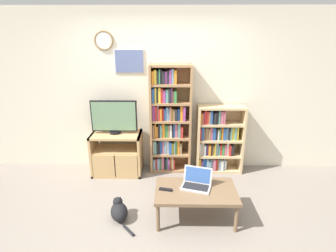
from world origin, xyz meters
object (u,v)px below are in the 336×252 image
(bookshelf_short, at_px, (217,140))
(laptop, at_px, (197,182))
(television, at_px, (114,117))
(remote_near_laptop, at_px, (166,189))
(coffee_table, at_px, (196,193))
(cat, at_px, (119,211))
(bookshelf_tall, at_px, (168,121))
(tv_stand, at_px, (117,153))

(bookshelf_short, height_order, laptop, bookshelf_short)
(television, relative_size, remote_near_laptop, 4.36)
(coffee_table, distance_m, cat, 0.98)
(television, xyz_separation_m, bookshelf_tall, (0.85, 0.10, -0.09))
(tv_stand, distance_m, bookshelf_tall, 1.00)
(remote_near_laptop, bearing_deg, coffee_table, 104.54)
(tv_stand, height_order, bookshelf_short, bookshelf_short)
(cat, bearing_deg, coffee_table, -17.01)
(bookshelf_tall, distance_m, cat, 1.62)
(bookshelf_short, distance_m, laptop, 1.27)
(laptop, relative_size, remote_near_laptop, 2.46)
(bookshelf_tall, distance_m, remote_near_laptop, 1.36)
(bookshelf_short, relative_size, laptop, 2.75)
(tv_stand, bearing_deg, cat, -78.28)
(television, height_order, laptop, television)
(tv_stand, relative_size, bookshelf_short, 0.71)
(laptop, bearing_deg, bookshelf_tall, 123.64)
(bookshelf_tall, distance_m, coffee_table, 1.41)
(tv_stand, relative_size, laptop, 1.95)
(remote_near_laptop, height_order, cat, remote_near_laptop)
(bookshelf_short, xyz_separation_m, coffee_table, (-0.45, -1.26, -0.20))
(television, bearing_deg, tv_stand, -63.77)
(coffee_table, distance_m, remote_near_laptop, 0.37)
(television, distance_m, remote_near_laptop, 1.55)
(tv_stand, relative_size, remote_near_laptop, 4.80)
(remote_near_laptop, bearing_deg, bookshelf_tall, -168.49)
(bookshelf_short, height_order, cat, bookshelf_short)
(coffee_table, bearing_deg, cat, -177.41)
(laptop, bearing_deg, cat, -156.27)
(tv_stand, relative_size, television, 1.10)
(tv_stand, distance_m, cat, 1.22)
(coffee_table, relative_size, cat, 2.02)
(tv_stand, height_order, remote_near_laptop, tv_stand)
(laptop, relative_size, cat, 0.84)
(cat, bearing_deg, bookshelf_tall, 45.96)
(bookshelf_short, distance_m, remote_near_laptop, 1.52)
(television, xyz_separation_m, laptop, (1.22, -1.09, -0.51))
(bookshelf_tall, bearing_deg, television, -173.19)
(bookshelf_tall, relative_size, laptop, 4.33)
(television, relative_size, bookshelf_short, 0.64)
(tv_stand, xyz_separation_m, laptop, (1.20, -1.06, 0.11))
(bookshelf_tall, relative_size, remote_near_laptop, 10.66)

